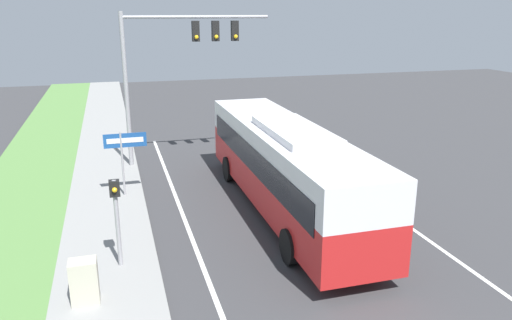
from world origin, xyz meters
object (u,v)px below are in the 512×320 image
object	(u,v)px
street_sign	(124,150)
utility_cabinet	(84,281)
signal_gantry	(175,54)
pedestrian_signal	(116,209)
bus	(285,162)

from	to	relation	value
street_sign	utility_cabinet	bearing A→B (deg)	-100.03
signal_gantry	street_sign	distance (m)	5.73
signal_gantry	pedestrian_signal	bearing A→B (deg)	-107.27
pedestrian_signal	utility_cabinet	distance (m)	2.21
signal_gantry	pedestrian_signal	size ratio (longest dim) A/B	2.65
street_sign	bus	bearing A→B (deg)	-28.51
pedestrian_signal	street_sign	xyz separation A→B (m)	(0.43, 5.72, 0.11)
bus	signal_gantry	world-z (taller)	signal_gantry
pedestrian_signal	utility_cabinet	bearing A→B (deg)	-117.80
bus	signal_gantry	distance (m)	8.17
signal_gantry	street_sign	xyz separation A→B (m)	(-2.59, -3.98, -3.20)
signal_gantry	utility_cabinet	size ratio (longest dim) A/B	6.25
pedestrian_signal	utility_cabinet	xyz separation A→B (m)	(-0.88, -1.67, -1.15)
signal_gantry	street_sign	size ratio (longest dim) A/B	2.66
utility_cabinet	bus	bearing A→B (deg)	33.49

